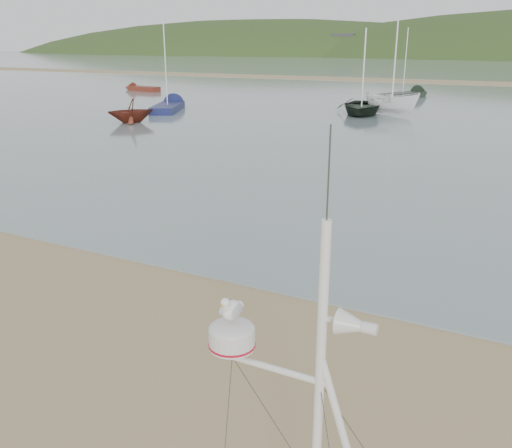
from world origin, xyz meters
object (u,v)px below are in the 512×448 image
at_px(boat_dark, 363,75).
at_px(boat_white, 393,84).
at_px(sailboat_dark_mid, 413,94).
at_px(boat_red, 130,100).
at_px(dinghy_red_far, 137,88).
at_px(sailboat_blue_near, 172,105).

height_order(boat_dark, boat_white, boat_dark).
distance_m(boat_dark, sailboat_dark_mid, 15.03).
xyz_separation_m(boat_red, dinghy_red_far, (-15.18, 19.33, -1.17)).
bearing_deg(sailboat_dark_mid, boat_white, -84.26).
bearing_deg(dinghy_red_far, sailboat_dark_mid, 12.83).
bearing_deg(boat_dark, sailboat_blue_near, -179.18).
height_order(boat_dark, boat_red, boat_dark).
bearing_deg(boat_white, sailboat_blue_near, 118.96).
bearing_deg(boat_red, dinghy_red_far, 166.55).
bearing_deg(dinghy_red_far, boat_dark, -17.56).
bearing_deg(boat_dark, sailboat_dark_mid, 76.41).
xyz_separation_m(boat_red, sailboat_blue_near, (-2.33, 7.70, -1.16)).
relative_size(boat_red, dinghy_red_far, 0.58).
xyz_separation_m(boat_dark, boat_red, (-11.82, -10.79, -1.31)).
bearing_deg(boat_white, sailboat_dark_mid, 21.44).
bearing_deg(sailboat_blue_near, boat_dark, 12.33).
bearing_deg(sailboat_dark_mid, boat_dark, -92.08).
relative_size(boat_dark, dinghy_red_far, 1.11).
xyz_separation_m(boat_white, dinghy_red_far, (-28.96, 7.84, -1.85)).
relative_size(sailboat_dark_mid, sailboat_blue_near, 0.98).
distance_m(boat_dark, boat_red, 16.05).
relative_size(boat_white, sailboat_blue_near, 0.60).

